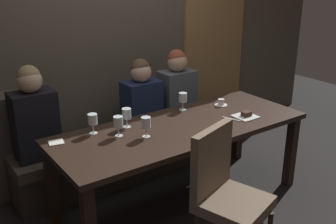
{
  "coord_description": "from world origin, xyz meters",
  "views": [
    {
      "loc": [
        -1.88,
        -2.45,
        2.0
      ],
      "look_at": [
        -0.06,
        0.11,
        0.84
      ],
      "focal_mm": 42.63,
      "sensor_mm": 36.0,
      "label": 1
    }
  ],
  "objects_px": {
    "wine_glass_near_right": "(93,120)",
    "dessert_plate": "(246,115)",
    "dining_table": "(182,135)",
    "banquette_bench": "(140,151)",
    "fork_on_table": "(231,119)",
    "chair_near_side": "(224,188)",
    "espresso_cup": "(221,103)",
    "wine_glass_end_right": "(183,98)",
    "wine_glass_center_back": "(146,123)",
    "wine_glass_far_right": "(127,114)",
    "diner_bearded": "(142,97)",
    "wine_glass_far_left": "(118,122)",
    "diner_redhead": "(34,115)",
    "diner_far_end": "(177,88)"
  },
  "relations": [
    {
      "from": "wine_glass_far_right",
      "to": "wine_glass_end_right",
      "type": "height_order",
      "value": "same"
    },
    {
      "from": "espresso_cup",
      "to": "wine_glass_end_right",
      "type": "bearing_deg",
      "value": 162.75
    },
    {
      "from": "diner_redhead",
      "to": "diner_far_end",
      "type": "relative_size",
      "value": 1.06
    },
    {
      "from": "dining_table",
      "to": "wine_glass_center_back",
      "type": "height_order",
      "value": "wine_glass_center_back"
    },
    {
      "from": "wine_glass_far_left",
      "to": "wine_glass_end_right",
      "type": "bearing_deg",
      "value": 13.89
    },
    {
      "from": "diner_bearded",
      "to": "wine_glass_far_left",
      "type": "xyz_separation_m",
      "value": [
        -0.58,
        -0.6,
        0.07
      ]
    },
    {
      "from": "wine_glass_near_right",
      "to": "dining_table",
      "type": "bearing_deg",
      "value": -22.38
    },
    {
      "from": "espresso_cup",
      "to": "banquette_bench",
      "type": "bearing_deg",
      "value": 140.25
    },
    {
      "from": "banquette_bench",
      "to": "chair_near_side",
      "type": "xyz_separation_m",
      "value": [
        -0.18,
        -1.42,
        0.33
      ]
    },
    {
      "from": "wine_glass_end_right",
      "to": "wine_glass_near_right",
      "type": "xyz_separation_m",
      "value": [
        -0.92,
        -0.03,
        0.0
      ]
    },
    {
      "from": "wine_glass_near_right",
      "to": "wine_glass_center_back",
      "type": "bearing_deg",
      "value": -44.44
    },
    {
      "from": "diner_redhead",
      "to": "wine_glass_center_back",
      "type": "xyz_separation_m",
      "value": [
        0.63,
        -0.74,
        0.02
      ]
    },
    {
      "from": "wine_glass_near_right",
      "to": "chair_near_side",
      "type": "bearing_deg",
      "value": -63.69
    },
    {
      "from": "banquette_bench",
      "to": "wine_glass_near_right",
      "type": "bearing_deg",
      "value": -147.98
    },
    {
      "from": "diner_redhead",
      "to": "wine_glass_near_right",
      "type": "relative_size",
      "value": 4.9
    },
    {
      "from": "dining_table",
      "to": "wine_glass_near_right",
      "type": "relative_size",
      "value": 13.41
    },
    {
      "from": "dining_table",
      "to": "diner_bearded",
      "type": "xyz_separation_m",
      "value": [
        0.05,
        0.72,
        0.14
      ]
    },
    {
      "from": "wine_glass_end_right",
      "to": "wine_glass_near_right",
      "type": "height_order",
      "value": "same"
    },
    {
      "from": "chair_near_side",
      "to": "wine_glass_center_back",
      "type": "xyz_separation_m",
      "value": [
        -0.19,
        0.7,
        0.29
      ]
    },
    {
      "from": "banquette_bench",
      "to": "wine_glass_center_back",
      "type": "xyz_separation_m",
      "value": [
        -0.37,
        -0.72,
        0.62
      ]
    },
    {
      "from": "chair_near_side",
      "to": "wine_glass_end_right",
      "type": "height_order",
      "value": "chair_near_side"
    },
    {
      "from": "diner_far_end",
      "to": "wine_glass_far_right",
      "type": "bearing_deg",
      "value": -151.41
    },
    {
      "from": "dining_table",
      "to": "dessert_plate",
      "type": "bearing_deg",
      "value": -15.89
    },
    {
      "from": "chair_near_side",
      "to": "wine_glass_far_right",
      "type": "xyz_separation_m",
      "value": [
        -0.21,
        0.96,
        0.29
      ]
    },
    {
      "from": "wine_glass_far_right",
      "to": "wine_glass_far_left",
      "type": "height_order",
      "value": "same"
    },
    {
      "from": "diner_far_end",
      "to": "fork_on_table",
      "type": "xyz_separation_m",
      "value": [
        -0.03,
        -0.84,
        -0.07
      ]
    },
    {
      "from": "espresso_cup",
      "to": "diner_redhead",
      "type": "bearing_deg",
      "value": 161.93
    },
    {
      "from": "diner_far_end",
      "to": "wine_glass_far_left",
      "type": "xyz_separation_m",
      "value": [
        -1.01,
        -0.59,
        0.05
      ]
    },
    {
      "from": "chair_near_side",
      "to": "wine_glass_far_left",
      "type": "distance_m",
      "value": 0.96
    },
    {
      "from": "chair_near_side",
      "to": "banquette_bench",
      "type": "bearing_deg",
      "value": 82.83
    },
    {
      "from": "wine_glass_far_right",
      "to": "fork_on_table",
      "type": "relative_size",
      "value": 0.96
    },
    {
      "from": "wine_glass_end_right",
      "to": "wine_glass_center_back",
      "type": "xyz_separation_m",
      "value": [
        -0.61,
        -0.33,
        -0.0
      ]
    },
    {
      "from": "wine_glass_end_right",
      "to": "espresso_cup",
      "type": "relative_size",
      "value": 1.37
    },
    {
      "from": "wine_glass_end_right",
      "to": "wine_glass_far_right",
      "type": "bearing_deg",
      "value": -173.63
    },
    {
      "from": "dining_table",
      "to": "banquette_bench",
      "type": "relative_size",
      "value": 0.88
    },
    {
      "from": "banquette_bench",
      "to": "diner_far_end",
      "type": "bearing_deg",
      "value": 0.66
    },
    {
      "from": "wine_glass_far_left",
      "to": "wine_glass_center_back",
      "type": "height_order",
      "value": "same"
    },
    {
      "from": "fork_on_table",
      "to": "chair_near_side",
      "type": "bearing_deg",
      "value": -154.88
    },
    {
      "from": "dessert_plate",
      "to": "fork_on_table",
      "type": "bearing_deg",
      "value": 166.87
    },
    {
      "from": "wine_glass_far_left",
      "to": "wine_glass_center_back",
      "type": "relative_size",
      "value": 1.0
    },
    {
      "from": "wine_glass_far_right",
      "to": "wine_glass_end_right",
      "type": "relative_size",
      "value": 1.0
    },
    {
      "from": "banquette_bench",
      "to": "wine_glass_far_right",
      "type": "height_order",
      "value": "wine_glass_far_right"
    },
    {
      "from": "diner_bearded",
      "to": "wine_glass_end_right",
      "type": "bearing_deg",
      "value": -64.97
    },
    {
      "from": "dessert_plate",
      "to": "espresso_cup",
      "type": "bearing_deg",
      "value": 85.0
    },
    {
      "from": "wine_glass_far_right",
      "to": "wine_glass_end_right",
      "type": "distance_m",
      "value": 0.64
    },
    {
      "from": "banquette_bench",
      "to": "chair_near_side",
      "type": "distance_m",
      "value": 1.47
    },
    {
      "from": "wine_glass_end_right",
      "to": "fork_on_table",
      "type": "relative_size",
      "value": 0.96
    },
    {
      "from": "diner_redhead",
      "to": "fork_on_table",
      "type": "bearing_deg",
      "value": -30.53
    },
    {
      "from": "wine_glass_near_right",
      "to": "dessert_plate",
      "type": "distance_m",
      "value": 1.34
    },
    {
      "from": "diner_redhead",
      "to": "wine_glass_far_right",
      "type": "height_order",
      "value": "diner_redhead"
    }
  ]
}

